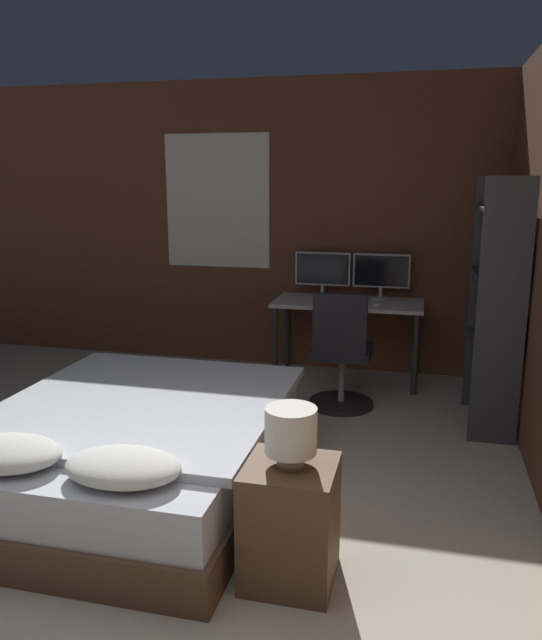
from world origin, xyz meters
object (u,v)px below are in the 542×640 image
Objects in this scene: monitor_right at (381,273)px; bed at (137,448)px; keyboard at (345,305)px; office_chair at (341,361)px; computer_mouse at (378,305)px; monitor_left at (323,271)px; nightstand at (290,523)px; desk at (348,312)px; bookshelf at (498,297)px; bedside_lamp at (291,431)px.

bed is at bearing -115.44° from monitor_right.
keyboard is 0.63m from office_chair.
monitor_right reaches higher than computer_mouse.
monitor_left is 1.14m from office_chair.
computer_mouse is 0.07× the size of office_chair.
bed reaches higher than nightstand.
office_chair reaches higher than bed.
monitor_right is at bearing 64.56° from bed.
office_chair is (0.99, 1.62, 0.13)m from bed.
monitor_left is 0.71m from computer_mouse.
desk is at bearing 92.05° from nightstand.
monitor_left is at bearing 143.00° from bookshelf.
computer_mouse is at bearing -36.43° from desk.
computer_mouse is at bearing -89.25° from monitor_right.
office_chair reaches higher than keyboard.
desk is 2.59× the size of monitor_right.
desk is 18.80× the size of computer_mouse.
bed is 3.96× the size of monitor_left.
computer_mouse is (0.27, -0.20, 0.12)m from desk.
desk is 0.23m from keyboard.
keyboard is 0.38× the size of office_chair.
computer_mouse reaches higher than nightstand.
computer_mouse is (0.17, 2.76, 0.02)m from bedside_lamp.
nightstand is 0.59× the size of office_chair.
bedside_lamp reaches higher than keyboard.
nightstand is at bearing -116.66° from bookshelf.
computer_mouse is 0.68m from office_chair.
office_chair reaches higher than desk.
office_chair is (-0.06, 2.23, -0.34)m from bedside_lamp.
monitor_right is at bearing 56.63° from keyboard.
nightstand is 1.11× the size of monitor_left.
bedside_lamp is 2.26m from office_chair.
keyboard is at bearing -123.37° from monitor_right.
monitor_right is (0.54, 0.00, 0.00)m from monitor_left.
monitor_right is 1.12m from office_chair.
nightstand is 8.04× the size of computer_mouse.
bedside_lamp is (1.05, -0.61, 0.47)m from bed.
office_chair is at bearing 172.82° from bookshelf.
monitor_left is at bearing 142.57° from desk.
bed is 2.39m from keyboard.
bookshelf reaches higher than bed.
bookshelf reaches higher than nightstand.
desk is at bearing 93.27° from office_chair.
monitor_right is at bearing 0.00° from monitor_left.
bed is 7.47× the size of bedside_lamp.
keyboard is at bearing 66.21° from bed.
computer_mouse is at bearing 142.96° from bookshelf.
keyboard is 5.24× the size of computer_mouse.
monitor_left is 1.78m from bookshelf.
office_chair is 1.27m from bookshelf.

